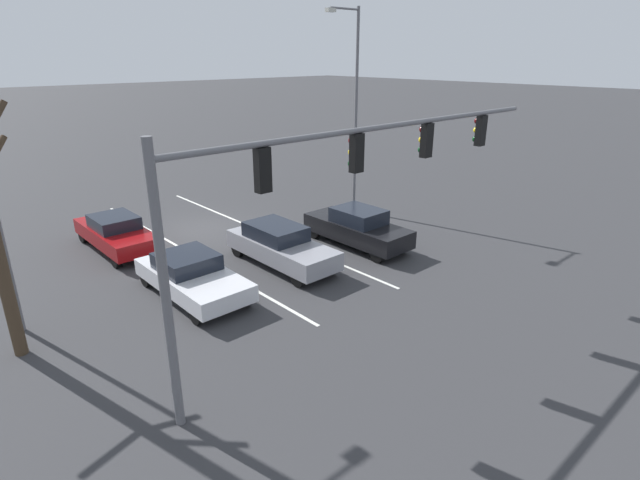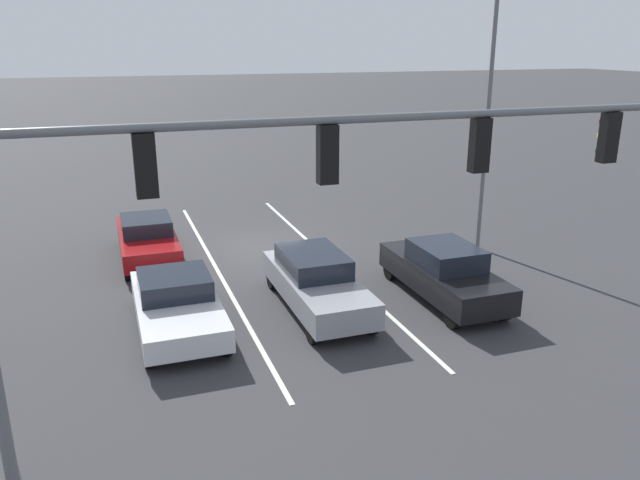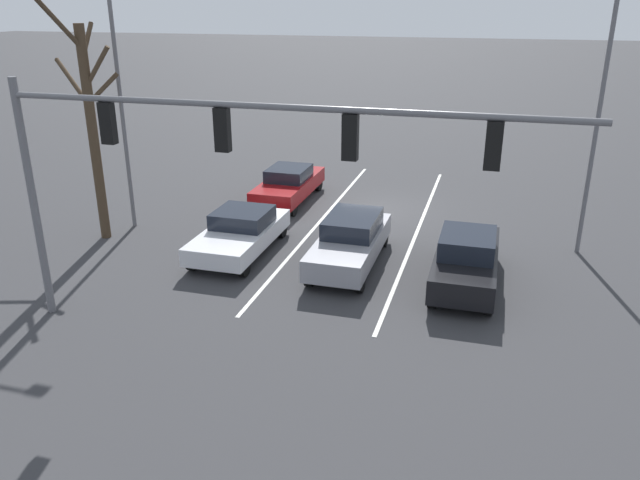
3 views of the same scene
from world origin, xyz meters
The scene contains 11 objects.
ground_plane centered at (0.00, 0.00, 0.00)m, with size 240.00×240.00×0.00m, color #333335.
lane_stripe_left_divider centered at (-1.82, 1.91, 0.01)m, with size 0.12×15.83×0.01m, color silver.
lane_stripe_center_divider centered at (1.82, 1.91, 0.01)m, with size 0.12×15.83×0.01m, color silver.
car_gray_midlane_front centered at (-0.17, 5.50, 0.77)m, with size 1.74×4.79×1.51m.
car_silver_rightlane_front centered at (3.50, 5.55, 0.69)m, with size 1.95×4.52×1.36m.
car_black_leftlane_front centered at (-3.73, 6.03, 0.78)m, with size 1.73×4.69×1.57m.
car_maroon_rightlane_second centered at (3.75, -0.12, 0.72)m, with size 1.75×4.67×1.41m.
traffic_signal_gantry centered at (1.99, 10.81, 4.70)m, with size 13.02×0.37×6.08m.
street_lamp_right_shoulder centered at (8.09, 4.31, 5.22)m, with size 1.57×0.24×9.29m.
street_lamp_left_shoulder centered at (-6.94, 2.55, 5.33)m, with size 1.98×0.24×9.38m.
bare_tree_near centered at (8.59, 5.57, 4.02)m, with size 2.74×2.63×7.95m.
Camera 3 is at (-4.25, 23.09, 7.76)m, focal length 35.00 mm.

